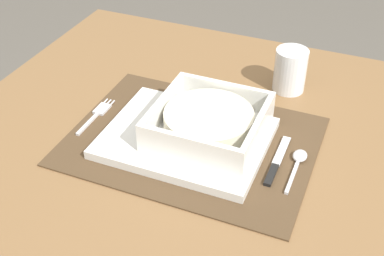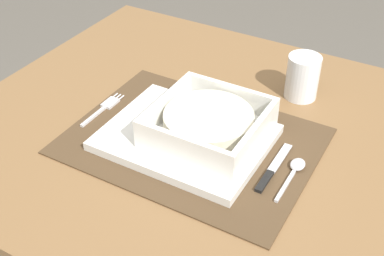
{
  "view_description": "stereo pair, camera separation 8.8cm",
  "coord_description": "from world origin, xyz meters",
  "px_view_note": "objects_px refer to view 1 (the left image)",
  "views": [
    {
      "loc": [
        0.28,
        -0.7,
        1.29
      ],
      "look_at": [
        0.01,
        -0.04,
        0.76
      ],
      "focal_mm": 47.61,
      "sensor_mm": 36.0,
      "label": 1
    },
    {
      "loc": [
        0.36,
        -0.66,
        1.29
      ],
      "look_at": [
        0.01,
        -0.04,
        0.76
      ],
      "focal_mm": 47.61,
      "sensor_mm": 36.0,
      "label": 2
    }
  ],
  "objects_px": {
    "dining_table": "(196,171)",
    "fork": "(98,113)",
    "butter_knife": "(276,163)",
    "porridge_bowl": "(209,123)",
    "drinking_glass": "(290,72)",
    "spoon": "(298,160)"
  },
  "relations": [
    {
      "from": "fork",
      "to": "spoon",
      "type": "xyz_separation_m",
      "value": [
        0.38,
        0.01,
        0.0
      ]
    },
    {
      "from": "porridge_bowl",
      "to": "fork",
      "type": "relative_size",
      "value": 1.46
    },
    {
      "from": "spoon",
      "to": "dining_table",
      "type": "bearing_deg",
      "value": 170.46
    },
    {
      "from": "butter_knife",
      "to": "porridge_bowl",
      "type": "bearing_deg",
      "value": 174.54
    },
    {
      "from": "fork",
      "to": "spoon",
      "type": "bearing_deg",
      "value": -2.95
    },
    {
      "from": "porridge_bowl",
      "to": "fork",
      "type": "xyz_separation_m",
      "value": [
        -0.22,
        -0.0,
        -0.04
      ]
    },
    {
      "from": "dining_table",
      "to": "butter_knife",
      "type": "relative_size",
      "value": 6.63
    },
    {
      "from": "dining_table",
      "to": "butter_knife",
      "type": "height_order",
      "value": "butter_knife"
    },
    {
      "from": "fork",
      "to": "porridge_bowl",
      "type": "bearing_deg",
      "value": -2.9
    },
    {
      "from": "butter_knife",
      "to": "drinking_glass",
      "type": "height_order",
      "value": "drinking_glass"
    },
    {
      "from": "porridge_bowl",
      "to": "spoon",
      "type": "bearing_deg",
      "value": 0.89
    },
    {
      "from": "dining_table",
      "to": "spoon",
      "type": "distance_m",
      "value": 0.23
    },
    {
      "from": "dining_table",
      "to": "fork",
      "type": "bearing_deg",
      "value": -168.72
    },
    {
      "from": "butter_knife",
      "to": "drinking_glass",
      "type": "xyz_separation_m",
      "value": [
        -0.04,
        0.24,
        0.03
      ]
    },
    {
      "from": "dining_table",
      "to": "porridge_bowl",
      "type": "relative_size",
      "value": 4.79
    },
    {
      "from": "fork",
      "to": "spoon",
      "type": "distance_m",
      "value": 0.38
    },
    {
      "from": "porridge_bowl",
      "to": "fork",
      "type": "distance_m",
      "value": 0.22
    },
    {
      "from": "drinking_glass",
      "to": "dining_table",
      "type": "bearing_deg",
      "value": -122.89
    },
    {
      "from": "fork",
      "to": "butter_knife",
      "type": "relative_size",
      "value": 0.95
    },
    {
      "from": "spoon",
      "to": "butter_knife",
      "type": "distance_m",
      "value": 0.04
    },
    {
      "from": "dining_table",
      "to": "butter_knife",
      "type": "xyz_separation_m",
      "value": [
        0.16,
        -0.05,
        0.11
      ]
    },
    {
      "from": "porridge_bowl",
      "to": "spoon",
      "type": "height_order",
      "value": "porridge_bowl"
    }
  ]
}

